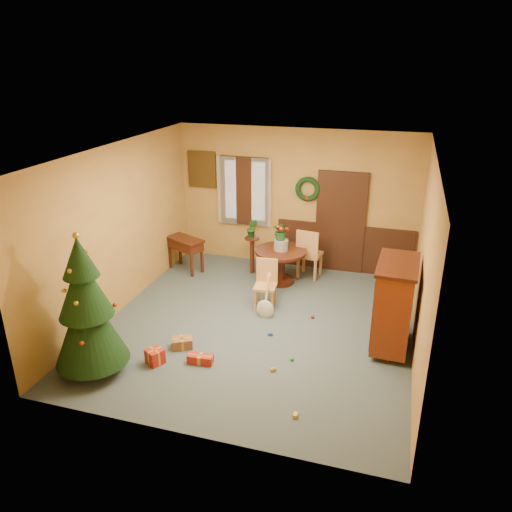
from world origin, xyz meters
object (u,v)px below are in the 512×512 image
at_px(dining_table, 281,260).
at_px(writing_desk, 185,246).
at_px(chair_near, 266,282).
at_px(sideboard, 394,303).
at_px(christmas_tree, 86,309).

relative_size(dining_table, writing_desk, 1.14).
bearing_deg(dining_table, chair_near, -90.81).
distance_m(chair_near, writing_desk, 2.29).
bearing_deg(sideboard, chair_near, 160.76).
distance_m(christmas_tree, sideboard, 4.45).
height_order(dining_table, sideboard, sideboard).
bearing_deg(christmas_tree, chair_near, 55.47).
bearing_deg(christmas_tree, writing_desk, 93.38).
bearing_deg(chair_near, dining_table, 89.19).
xyz_separation_m(dining_table, christmas_tree, (-1.83, -3.67, 0.52)).
relative_size(chair_near, writing_desk, 0.99).
height_order(chair_near, writing_desk, chair_near).
bearing_deg(christmas_tree, sideboard, 24.86).
relative_size(chair_near, sideboard, 0.62).
xyz_separation_m(chair_near, sideboard, (2.22, -0.77, 0.29)).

